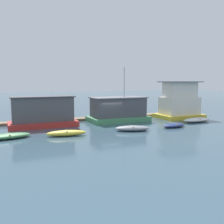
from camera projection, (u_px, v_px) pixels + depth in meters
ground_plane at (109, 122)px, 30.50m from camera, size 200.00×200.00×0.00m
dock_walkway at (100, 118)px, 33.30m from camera, size 33.80×1.46×0.30m
houseboat_red at (43, 112)px, 27.66m from camera, size 7.36×3.41×3.37m
houseboat_green at (118, 110)px, 31.45m from camera, size 7.48×3.95×6.75m
houseboat_yellow at (179, 102)px, 34.17m from camera, size 5.94×4.19×5.00m
dinghy_green at (9, 136)px, 21.72m from camera, size 3.84×1.91×0.47m
dinghy_yellow at (67, 133)px, 22.85m from camera, size 3.71×1.62×0.53m
dinghy_grey at (132, 128)px, 25.20m from camera, size 3.73×2.43×0.54m
dinghy_navy at (174, 125)px, 27.26m from camera, size 2.97×1.60×0.43m
dinghy_white at (197, 120)px, 31.00m from camera, size 4.12×1.72×0.50m
mooring_post_centre at (92, 113)px, 31.75m from camera, size 0.21×0.21×2.02m
mooring_post_far_left at (132, 113)px, 34.14m from camera, size 0.26×0.26×1.45m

